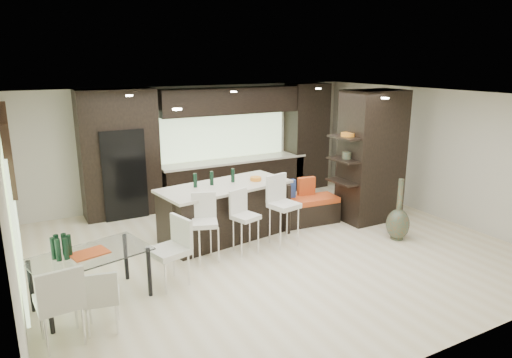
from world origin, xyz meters
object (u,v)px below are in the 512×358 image
dining_table (92,279)px  stool_mid (246,228)px  floor_vase (399,209)px  chair_near (102,301)px  chair_end (169,256)px  stool_left (205,235)px  bench (305,211)px  chair_far (60,306)px  stool_right (284,218)px  kitchen_island (225,211)px

dining_table → stool_mid: bearing=-2.9°
floor_vase → chair_near: (-5.44, -0.43, -0.19)m
stool_mid → chair_end: chair_end is taller
stool_left → dining_table: (-1.89, -0.52, -0.10)m
floor_vase → stool_mid: bearing=163.7°
bench → dining_table: (-4.38, -1.24, 0.10)m
chair_far → stool_mid: bearing=17.7°
stool_right → kitchen_island: bearing=118.7°
stool_right → floor_vase: 2.18m
floor_vase → chair_near: 5.46m
chair_far → dining_table: bearing=53.3°
stool_right → floor_vase: size_ratio=0.89×
stool_right → stool_mid: bearing=164.9°
chair_near → chair_far: (-0.48, -0.04, 0.08)m
bench → kitchen_island: bearing=-178.4°
stool_mid → dining_table: 2.70m
stool_left → kitchen_island: bearing=67.6°
dining_table → stool_right: bearing=-5.9°
bench → floor_vase: floor_vase is taller
chair_near → stool_mid: bearing=38.0°
stool_left → chair_end: (-0.79, -0.52, 0.01)m
stool_left → chair_far: (-2.36, -1.28, 0.01)m
stool_mid → floor_vase: bearing=-33.4°
stool_left → chair_end: bearing=-126.9°
dining_table → kitchen_island: bearing=13.0°
stool_right → floor_vase: floor_vase is taller
bench → stool_left: bearing=-158.5°
floor_vase → chair_end: floor_vase is taller
bench → floor_vase: 1.89m
stool_mid → chair_near: (-2.65, -1.25, -0.06)m
kitchen_island → chair_near: size_ratio=3.15×
kitchen_island → stool_left: (-0.76, -0.84, -0.05)m
kitchen_island → bench: (1.73, -0.11, -0.24)m
stool_left → stool_right: bearing=18.9°
chair_end → stool_right: bearing=-92.5°
floor_vase → chair_near: size_ratio=1.49×
stool_mid → chair_end: bearing=-178.3°
kitchen_island → stool_left: size_ratio=2.65×
bench → chair_near: 4.80m
kitchen_island → chair_near: 3.37m
stool_right → dining_table: 3.45m
bench → dining_table: dining_table is taller
stool_left → stool_mid: (0.76, 0.01, -0.02)m
chair_near → kitchen_island: bearing=50.9°
stool_left → chair_far: size_ratio=0.98×
stool_mid → chair_near: stool_mid is taller
dining_table → bench: bearing=1.7°
stool_mid → floor_vase: 2.91m
chair_far → chair_end: bearing=21.2°
stool_right → bench: stool_right is taller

